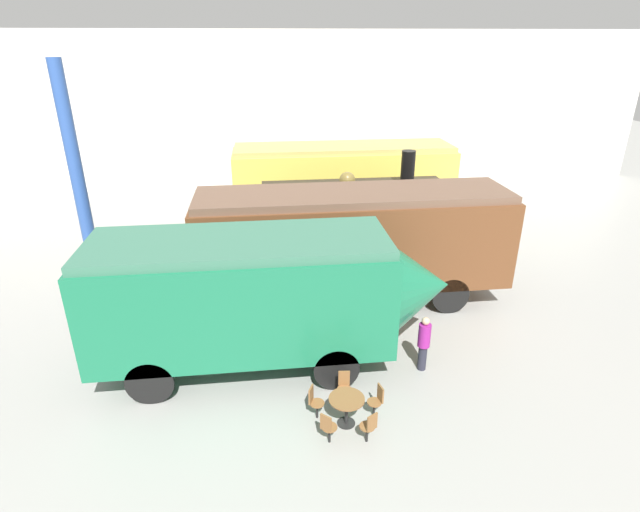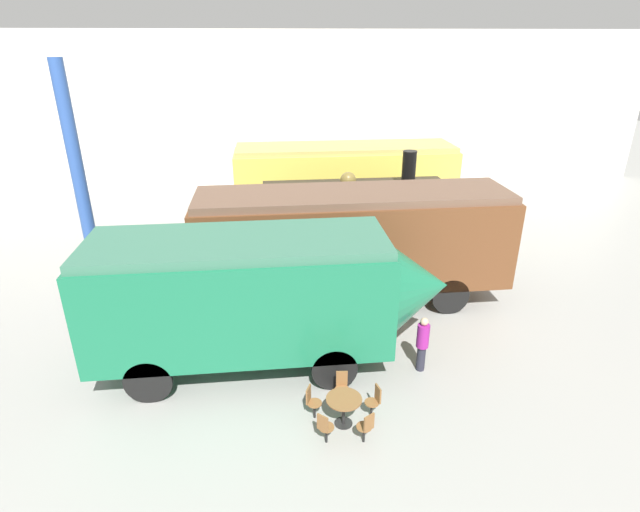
{
  "view_description": "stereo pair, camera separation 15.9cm",
  "coord_description": "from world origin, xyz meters",
  "px_view_note": "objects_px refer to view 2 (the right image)",
  "views": [
    {
      "loc": [
        -1.98,
        -14.69,
        8.52
      ],
      "look_at": [
        -0.11,
        1.0,
        1.6
      ],
      "focal_mm": 28.0,
      "sensor_mm": 36.0,
      "label": 1
    },
    {
      "loc": [
        -1.82,
        -14.7,
        8.52
      ],
      "look_at": [
        -0.11,
        1.0,
        1.6
      ],
      "focal_mm": 28.0,
      "sensor_mm": 36.0,
      "label": 2
    }
  ],
  "objects_px": {
    "steam_locomotive": "(357,214)",
    "visitor_person": "(422,342)",
    "passenger_coach_vintage": "(345,177)",
    "passenger_coach_wooden": "(353,238)",
    "cafe_table_near": "(344,404)",
    "cafe_chair_0": "(342,385)",
    "streamlined_locomotive": "(269,292)"
  },
  "relations": [
    {
      "from": "cafe_table_near",
      "to": "visitor_person",
      "type": "distance_m",
      "value": 3.12
    },
    {
      "from": "steam_locomotive",
      "to": "visitor_person",
      "type": "height_order",
      "value": "steam_locomotive"
    },
    {
      "from": "passenger_coach_wooden",
      "to": "visitor_person",
      "type": "bearing_deg",
      "value": -73.45
    },
    {
      "from": "visitor_person",
      "to": "passenger_coach_wooden",
      "type": "bearing_deg",
      "value": 106.55
    },
    {
      "from": "steam_locomotive",
      "to": "passenger_coach_wooden",
      "type": "height_order",
      "value": "steam_locomotive"
    },
    {
      "from": "passenger_coach_vintage",
      "to": "passenger_coach_wooden",
      "type": "bearing_deg",
      "value": -96.98
    },
    {
      "from": "passenger_coach_wooden",
      "to": "visitor_person",
      "type": "xyz_separation_m",
      "value": [
        1.26,
        -4.23,
        -1.47
      ]
    },
    {
      "from": "passenger_coach_vintage",
      "to": "streamlined_locomotive",
      "type": "height_order",
      "value": "passenger_coach_vintage"
    },
    {
      "from": "streamlined_locomotive",
      "to": "cafe_table_near",
      "type": "relative_size",
      "value": 11.25
    },
    {
      "from": "streamlined_locomotive",
      "to": "visitor_person",
      "type": "xyz_separation_m",
      "value": [
        4.12,
        -0.81,
        -1.37
      ]
    },
    {
      "from": "cafe_table_near",
      "to": "cafe_chair_0",
      "type": "distance_m",
      "value": 0.81
    },
    {
      "from": "cafe_chair_0",
      "to": "streamlined_locomotive",
      "type": "bearing_deg",
      "value": -132.34
    },
    {
      "from": "passenger_coach_vintage",
      "to": "streamlined_locomotive",
      "type": "relative_size",
      "value": 1.09
    },
    {
      "from": "passenger_coach_wooden",
      "to": "cafe_chair_0",
      "type": "distance_m",
      "value": 5.75
    },
    {
      "from": "steam_locomotive",
      "to": "cafe_table_near",
      "type": "bearing_deg",
      "value": -101.59
    },
    {
      "from": "steam_locomotive",
      "to": "cafe_table_near",
      "type": "distance_m",
      "value": 10.09
    },
    {
      "from": "cafe_chair_0",
      "to": "passenger_coach_wooden",
      "type": "bearing_deg",
      "value": 173.37
    },
    {
      "from": "cafe_table_near",
      "to": "cafe_chair_0",
      "type": "relative_size",
      "value": 0.99
    },
    {
      "from": "streamlined_locomotive",
      "to": "visitor_person",
      "type": "distance_m",
      "value": 4.42
    },
    {
      "from": "cafe_chair_0",
      "to": "visitor_person",
      "type": "xyz_separation_m",
      "value": [
        2.38,
        1.1,
        0.39
      ]
    },
    {
      "from": "passenger_coach_wooden",
      "to": "streamlined_locomotive",
      "type": "bearing_deg",
      "value": -129.99
    },
    {
      "from": "passenger_coach_vintage",
      "to": "visitor_person",
      "type": "xyz_separation_m",
      "value": [
        0.27,
        -12.28,
        -1.41
      ]
    },
    {
      "from": "steam_locomotive",
      "to": "cafe_chair_0",
      "type": "height_order",
      "value": "steam_locomotive"
    },
    {
      "from": "steam_locomotive",
      "to": "visitor_person",
      "type": "distance_m",
      "value": 7.98
    },
    {
      "from": "steam_locomotive",
      "to": "visitor_person",
      "type": "bearing_deg",
      "value": -86.76
    },
    {
      "from": "passenger_coach_vintage",
      "to": "visitor_person",
      "type": "distance_m",
      "value": 12.36
    },
    {
      "from": "steam_locomotive",
      "to": "streamlined_locomotive",
      "type": "xyz_separation_m",
      "value": [
        -3.68,
        -7.09,
        0.36
      ]
    },
    {
      "from": "passenger_coach_vintage",
      "to": "visitor_person",
      "type": "height_order",
      "value": "passenger_coach_vintage"
    },
    {
      "from": "steam_locomotive",
      "to": "cafe_table_near",
      "type": "xyz_separation_m",
      "value": [
        -2.01,
        -9.8,
        -1.32
      ]
    },
    {
      "from": "passenger_coach_wooden",
      "to": "cafe_chair_0",
      "type": "relative_size",
      "value": 11.99
    },
    {
      "from": "cafe_table_near",
      "to": "visitor_person",
      "type": "relative_size",
      "value": 0.52
    },
    {
      "from": "steam_locomotive",
      "to": "cafe_chair_0",
      "type": "relative_size",
      "value": 8.63
    }
  ]
}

